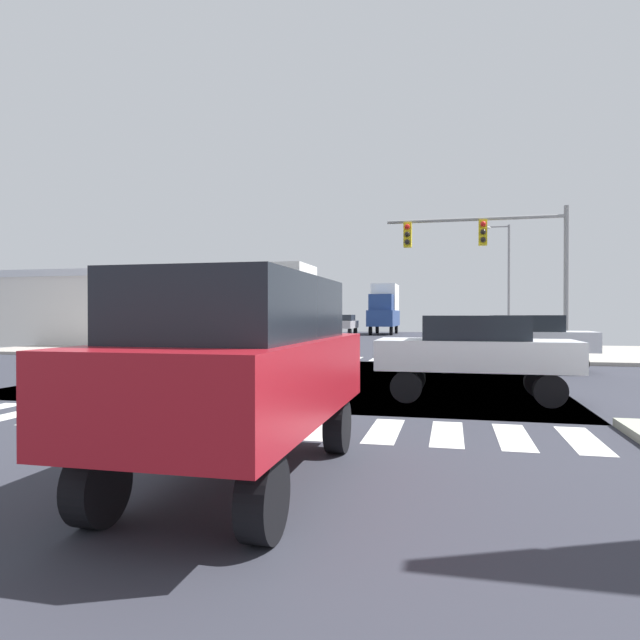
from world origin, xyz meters
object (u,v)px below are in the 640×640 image
at_px(street_lamp, 505,272).
at_px(sedan_leading_3, 526,338).
at_px(box_truck_middle_2, 286,303).
at_px(traffic_signal_mast, 492,248).
at_px(suv_crossing_1, 243,359).
at_px(bank_building, 87,309).
at_px(box_truck_queued_1, 384,308).
at_px(sedan_nearside_1, 475,350).
at_px(sedan_farside_2, 345,323).

height_order(street_lamp, sedan_leading_3, street_lamp).
height_order(street_lamp, box_truck_middle_2, street_lamp).
relative_size(traffic_signal_mast, sedan_leading_3, 1.63).
bearing_deg(street_lamp, sedan_leading_3, -92.74).
relative_size(traffic_signal_mast, suv_crossing_1, 1.53).
xyz_separation_m(street_lamp, bank_building, (-26.02, -5.49, -2.30)).
relative_size(bank_building, sedan_leading_3, 3.02).
bearing_deg(traffic_signal_mast, sedan_leading_3, -75.10).
height_order(street_lamp, box_truck_queued_1, street_lamp).
height_order(sedan_nearside_1, suv_crossing_1, suv_crossing_1).
distance_m(traffic_signal_mast, sedan_nearside_1, 10.94).
xyz_separation_m(bank_building, sedan_farside_2, (13.44, 17.89, -1.13)).
bearing_deg(street_lamp, sedan_farside_2, 135.42).
bearing_deg(street_lamp, sedan_nearside_1, -96.53).
height_order(sedan_farside_2, box_truck_queued_1, box_truck_queued_1).
xyz_separation_m(sedan_farside_2, box_truck_queued_1, (3.00, 4.63, 1.45)).
xyz_separation_m(bank_building, box_truck_middle_2, (13.44, -0.47, 0.31)).
height_order(suv_crossing_1, box_truck_queued_1, box_truck_queued_1).
distance_m(street_lamp, bank_building, 26.69).
distance_m(sedan_nearside_1, suv_crossing_1, 7.50).
xyz_separation_m(bank_building, box_truck_queued_1, (16.44, 22.52, 0.31)).
height_order(traffic_signal_mast, sedan_farside_2, traffic_signal_mast).
relative_size(sedan_nearside_1, sedan_farside_2, 1.00).
distance_m(bank_building, box_truck_middle_2, 13.45).
relative_size(traffic_signal_mast, bank_building, 0.54).
height_order(suv_crossing_1, sedan_leading_3, suv_crossing_1).
height_order(bank_building, sedan_leading_3, bank_building).
bearing_deg(suv_crossing_1, sedan_nearside_1, 67.86).
height_order(suv_crossing_1, box_truck_middle_2, box_truck_middle_2).
xyz_separation_m(street_lamp, sedan_leading_3, (-0.82, -17.04, -3.43)).
distance_m(traffic_signal_mast, suv_crossing_1, 17.99).
xyz_separation_m(suv_crossing_1, box_truck_queued_1, (-4.00, 48.02, 1.17)).
bearing_deg(sedan_leading_3, suv_crossing_1, -18.86).
xyz_separation_m(sedan_nearside_1, box_truck_queued_1, (-6.83, 41.07, 1.45)).
bearing_deg(bank_building, street_lamp, 11.92).
bearing_deg(street_lamp, traffic_signal_mast, -97.09).
distance_m(street_lamp, box_truck_queued_1, 19.64).
height_order(sedan_nearside_1, box_truck_queued_1, box_truck_queued_1).
relative_size(street_lamp, sedan_leading_3, 1.75).
distance_m(box_truck_queued_1, sedan_leading_3, 35.21).
height_order(bank_building, box_truck_queued_1, box_truck_queued_1).
xyz_separation_m(sedan_farside_2, suv_crossing_1, (7.00, -43.39, 0.28)).
distance_m(box_truck_queued_1, box_truck_middle_2, 23.19).
height_order(bank_building, sedan_farside_2, bank_building).
bearing_deg(suv_crossing_1, sedan_farside_2, 99.16).
relative_size(bank_building, box_truck_middle_2, 1.80).
bearing_deg(sedan_nearside_1, suv_crossing_1, 157.86).
distance_m(sedan_nearside_1, sedan_leading_3, 7.26).
bearing_deg(suv_crossing_1, bank_building, 128.72).
xyz_separation_m(street_lamp, sedan_farside_2, (-12.58, 12.40, -3.43)).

